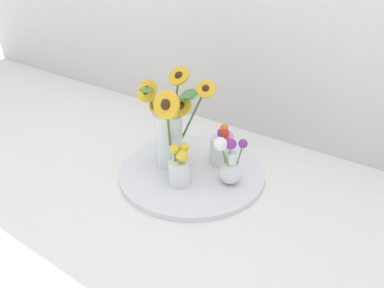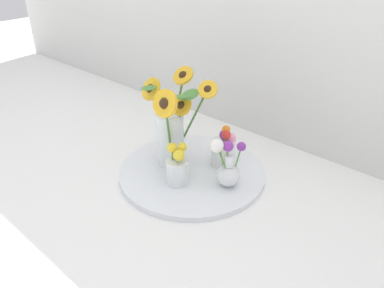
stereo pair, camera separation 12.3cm
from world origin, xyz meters
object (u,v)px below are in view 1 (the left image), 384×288
at_px(mason_jar_sunflowers, 169,128).
at_px(vase_small_back, 222,147).
at_px(vase_small_center, 179,167).
at_px(vase_bulb_right, 230,164).
at_px(serving_tray, 192,172).

relative_size(mason_jar_sunflowers, vase_small_back, 2.18).
bearing_deg(mason_jar_sunflowers, vase_small_back, 38.99).
xyz_separation_m(mason_jar_sunflowers, vase_small_center, (0.09, -0.07, -0.08)).
bearing_deg(vase_bulb_right, serving_tray, -177.49).
bearing_deg(vase_small_center, serving_tray, 95.85).
xyz_separation_m(serving_tray, vase_small_back, (0.06, 0.10, 0.07)).
xyz_separation_m(serving_tray, mason_jar_sunflowers, (-0.08, -0.01, 0.15)).
bearing_deg(vase_bulb_right, vase_small_back, 131.21).
bearing_deg(vase_small_center, vase_small_back, 75.17).
height_order(serving_tray, vase_bulb_right, vase_bulb_right).
height_order(mason_jar_sunflowers, vase_bulb_right, mason_jar_sunflowers).
bearing_deg(vase_small_back, vase_small_center, -104.83).
height_order(serving_tray, vase_small_center, vase_small_center).
distance_m(mason_jar_sunflowers, vase_small_back, 0.20).
bearing_deg(serving_tray, mason_jar_sunflowers, -170.70).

